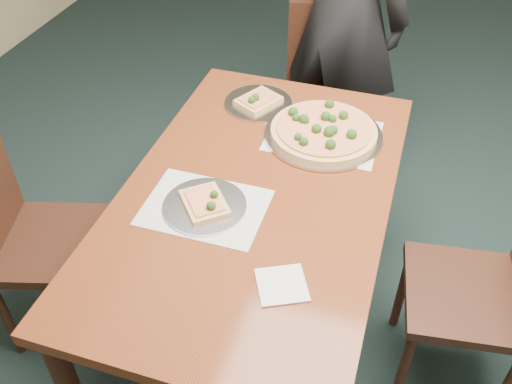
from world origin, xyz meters
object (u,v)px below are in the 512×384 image
(dining_table, at_px, (256,212))
(slice_plate_far, at_px, (258,102))
(chair_right, at_px, (494,286))
(diner, at_px, (344,7))
(pizza_pan, at_px, (324,131))
(slice_plate_near, at_px, (205,204))
(chair_left, at_px, (28,231))
(chair_far, at_px, (327,85))

(dining_table, distance_m, slice_plate_far, 0.56)
(chair_right, height_order, slice_plate_far, chair_right)
(diner, bearing_deg, chair_right, 148.60)
(dining_table, distance_m, diner, 1.23)
(chair_right, relative_size, slice_plate_far, 3.25)
(dining_table, height_order, pizza_pan, pizza_pan)
(diner, distance_m, slice_plate_far, 0.72)
(slice_plate_near, relative_size, slice_plate_far, 1.00)
(dining_table, xyz_separation_m, chair_right, (0.84, 0.04, -0.14))
(pizza_pan, xyz_separation_m, slice_plate_far, (-0.31, 0.14, -0.01))
(chair_left, bearing_deg, slice_plate_near, -98.42)
(dining_table, xyz_separation_m, slice_plate_near, (-0.14, -0.13, 0.11))
(chair_far, relative_size, slice_plate_near, 3.25)
(chair_right, relative_size, diner, 0.49)
(dining_table, distance_m, chair_right, 0.86)
(dining_table, distance_m, slice_plate_near, 0.21)
(chair_far, relative_size, chair_right, 1.00)
(diner, distance_m, slice_plate_near, 1.35)
(chair_far, height_order, slice_plate_near, chair_far)
(slice_plate_near, bearing_deg, dining_table, 42.44)
(slice_plate_near, bearing_deg, slice_plate_far, 91.90)
(chair_left, bearing_deg, dining_table, -91.33)
(dining_table, xyz_separation_m, slice_plate_far, (-0.16, 0.53, 0.10))
(dining_table, distance_m, chair_far, 1.17)
(slice_plate_near, bearing_deg, chair_left, -172.39)
(dining_table, bearing_deg, slice_plate_far, 106.74)
(slice_plate_far, bearing_deg, slice_plate_near, -88.10)
(diner, xyz_separation_m, slice_plate_near, (-0.19, -1.32, -0.16))
(diner, distance_m, pizza_pan, 0.83)
(dining_table, bearing_deg, pizza_pan, 69.18)
(chair_far, xyz_separation_m, slice_plate_near, (-0.15, -1.29, 0.25))
(slice_plate_far, bearing_deg, chair_left, -132.03)
(chair_left, bearing_deg, chair_right, -97.36)
(dining_table, height_order, diner, diner)
(dining_table, height_order, chair_far, chair_far)
(chair_right, bearing_deg, chair_far, -151.37)
(chair_right, height_order, slice_plate_near, chair_right)
(chair_right, height_order, pizza_pan, chair_right)
(chair_left, distance_m, diner, 1.72)
(chair_right, relative_size, slice_plate_near, 3.25)
(dining_table, bearing_deg, chair_right, 2.51)
(chair_left, height_order, slice_plate_near, chair_left)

